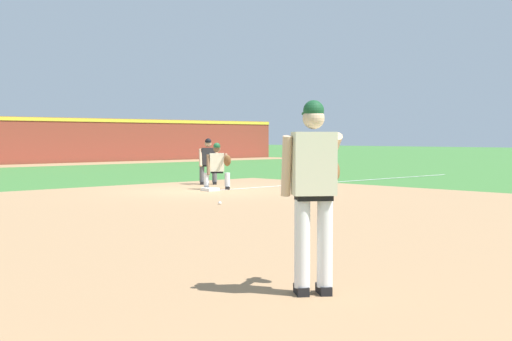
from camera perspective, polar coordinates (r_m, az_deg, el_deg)
ground_plane at (r=19.86m, az=-3.69°, el=-1.65°), size 160.00×160.00×0.00m
infield_dirt_patch at (r=13.33m, az=-1.57°, el=-3.77°), size 18.00×18.00×0.01m
foul_line_stripe at (r=24.21m, az=7.34°, el=-0.85°), size 12.13×0.10×0.00m
first_base_bag at (r=19.85m, az=-3.69°, el=-1.52°), size 0.38×0.38×0.09m
baseball at (r=15.85m, az=-2.92°, el=-2.62°), size 0.07×0.07×0.07m
pitcher at (r=6.81m, az=4.70°, el=-1.13°), size 0.84×0.55×1.86m
first_baseman at (r=20.25m, az=-3.08°, el=0.51°), size 0.72×1.09×1.34m
umpire at (r=22.50m, az=-3.84°, el=0.89°), size 0.68×0.65×1.46m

